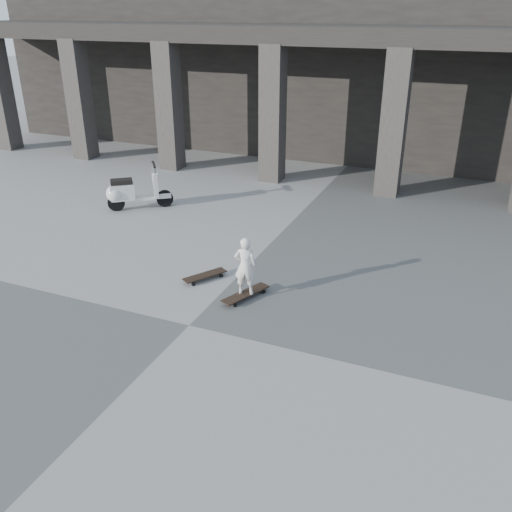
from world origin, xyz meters
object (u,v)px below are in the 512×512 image
at_px(child, 245,266).
at_px(scooter, 128,192).
at_px(longboard, 246,294).
at_px(skateboard_spare, 205,276).

bearing_deg(child, scooter, -47.97).
relative_size(longboard, scooter, 0.72).
bearing_deg(scooter, skateboard_spare, -75.06).
xyz_separation_m(longboard, child, (-0.00, -0.00, 0.58)).
bearing_deg(child, longboard, -130.58).
xyz_separation_m(longboard, skateboard_spare, (-1.05, 0.37, 0.00)).
bearing_deg(scooter, longboard, -71.71).
xyz_separation_m(child, scooter, (-4.81, 3.24, -0.18)).
height_order(longboard, child, child).
height_order(skateboard_spare, scooter, scooter).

